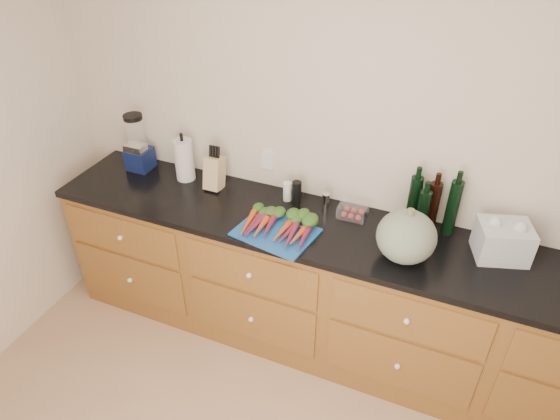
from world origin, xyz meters
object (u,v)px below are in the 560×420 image
at_px(cutting_board, 276,232).
at_px(blender_appliance, 138,146).
at_px(squash, 406,237).
at_px(tomato_box, 353,210).
at_px(carrots, 279,223).
at_px(knife_block, 214,173).
at_px(paper_towel, 184,160).

distance_m(cutting_board, blender_appliance, 1.19).
height_order(cutting_board, squash, squash).
distance_m(squash, tomato_box, 0.45).
relative_size(cutting_board, blender_appliance, 1.10).
height_order(squash, blender_appliance, blender_appliance).
bearing_deg(cutting_board, tomato_box, 43.19).
height_order(carrots, knife_block, knife_block).
relative_size(squash, knife_block, 1.46).
distance_m(cutting_board, knife_block, 0.64).
height_order(cutting_board, tomato_box, tomato_box).
relative_size(carrots, tomato_box, 2.55).
xyz_separation_m(knife_block, tomato_box, (0.90, 0.03, -0.07)).
relative_size(carrots, paper_towel, 1.51).
distance_m(carrots, paper_towel, 0.83).
relative_size(carrots, knife_block, 1.98).
bearing_deg(blender_appliance, paper_towel, 0.34).
bearing_deg(knife_block, carrots, -24.62).
bearing_deg(cutting_board, knife_block, 151.45).
bearing_deg(squash, knife_block, 169.40).
distance_m(carrots, tomato_box, 0.45).
relative_size(carrots, blender_appliance, 1.07).
distance_m(squash, paper_towel, 1.51).
xyz_separation_m(cutting_board, knife_block, (-0.55, 0.30, 0.10)).
distance_m(paper_towel, knife_block, 0.23).
height_order(cutting_board, paper_towel, paper_towel).
xyz_separation_m(carrots, tomato_box, (0.35, 0.28, 0.00)).
xyz_separation_m(cutting_board, blender_appliance, (-1.14, 0.32, 0.17)).
distance_m(squash, knife_block, 1.28).
bearing_deg(tomato_box, cutting_board, -136.81).
height_order(carrots, squash, squash).
xyz_separation_m(cutting_board, paper_towel, (-0.78, 0.32, 0.13)).
relative_size(carrots, squash, 1.36).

